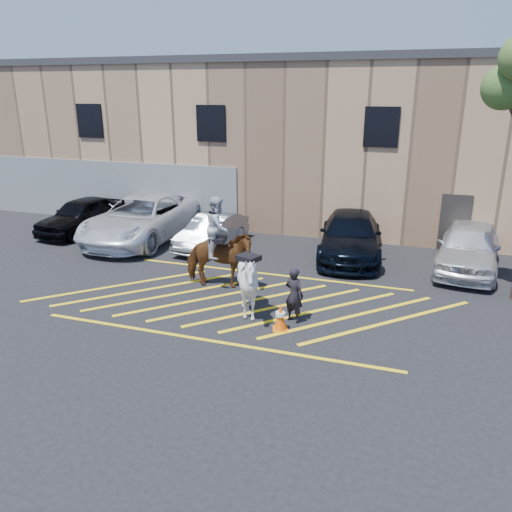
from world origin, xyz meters
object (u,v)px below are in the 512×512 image
(car_black_suv, at_px, (82,215))
(car_blue_suv, at_px, (350,235))
(car_white_suv, at_px, (469,247))
(mounted_bay, at_px, (218,252))
(handler, at_px, (294,295))
(saddled_white, at_px, (249,284))
(car_white_pickup, at_px, (143,218))
(traffic_cone, at_px, (280,317))
(car_silver_sedan, at_px, (212,232))

(car_black_suv, distance_m, car_blue_suv, 11.57)
(car_white_suv, relative_size, mounted_bay, 1.66)
(handler, distance_m, mounted_bay, 3.31)
(car_white_suv, xyz_separation_m, mounted_bay, (-7.52, -4.19, 0.35))
(mounted_bay, height_order, saddled_white, mounted_bay)
(car_white_suv, relative_size, handler, 3.18)
(car_white_pickup, xyz_separation_m, mounted_bay, (5.01, -3.97, 0.27))
(car_white_pickup, relative_size, mounted_bay, 2.24)
(car_white_pickup, height_order, traffic_cone, car_white_pickup)
(saddled_white, bearing_deg, car_silver_sedan, 121.96)
(car_white_pickup, xyz_separation_m, handler, (7.85, -5.61, -0.14))
(car_blue_suv, relative_size, handler, 3.55)
(car_black_suv, height_order, car_blue_suv, car_blue_suv)
(car_black_suv, distance_m, car_silver_sedan, 6.26)
(handler, distance_m, saddled_white, 1.27)
(car_silver_sedan, xyz_separation_m, handler, (4.70, -5.46, 0.12))
(mounted_bay, relative_size, saddled_white, 1.36)
(car_blue_suv, relative_size, traffic_cone, 7.39)
(car_black_suv, xyz_separation_m, handler, (10.96, -5.76, 0.00))
(car_silver_sedan, height_order, mounted_bay, mounted_bay)
(saddled_white, bearing_deg, car_white_pickup, 139.23)
(mounted_bay, xyz_separation_m, saddled_white, (1.59, -1.72, -0.22))
(car_white_pickup, xyz_separation_m, car_silver_sedan, (3.15, -0.16, -0.26))
(saddled_white, distance_m, traffic_cone, 1.32)
(handler, bearing_deg, car_blue_suv, -75.43)
(saddled_white, xyz_separation_m, traffic_cone, (1.05, -0.54, -0.59))
(mounted_bay, height_order, traffic_cone, mounted_bay)
(car_silver_sedan, bearing_deg, car_blue_suv, 14.25)
(traffic_cone, bearing_deg, car_blue_suv, 83.16)
(car_blue_suv, distance_m, car_white_suv, 4.08)
(mounted_bay, bearing_deg, handler, -30.10)
(car_black_suv, distance_m, saddled_white, 11.33)
(mounted_bay, bearing_deg, car_silver_sedan, 116.07)
(handler, bearing_deg, car_silver_sedan, -29.01)
(car_black_suv, height_order, car_silver_sedan, car_black_suv)
(car_blue_suv, relative_size, car_white_suv, 1.12)
(handler, bearing_deg, saddled_white, 23.62)
(car_silver_sedan, height_order, traffic_cone, car_silver_sedan)
(car_white_suv, relative_size, saddled_white, 2.26)
(car_silver_sedan, distance_m, saddled_white, 6.53)
(handler, height_order, mounted_bay, mounted_bay)
(car_silver_sedan, xyz_separation_m, car_blue_suv, (5.31, 0.68, 0.14))
(car_white_suv, bearing_deg, car_silver_sedan, -170.56)
(mounted_bay, distance_m, saddled_white, 2.35)
(car_silver_sedan, xyz_separation_m, saddled_white, (3.45, -5.53, 0.31))
(mounted_bay, bearing_deg, traffic_cone, -40.58)
(car_blue_suv, distance_m, saddled_white, 6.49)
(handler, distance_m, traffic_cone, 0.76)
(car_white_suv, height_order, handler, car_white_suv)
(traffic_cone, bearing_deg, car_white_pickup, 140.85)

